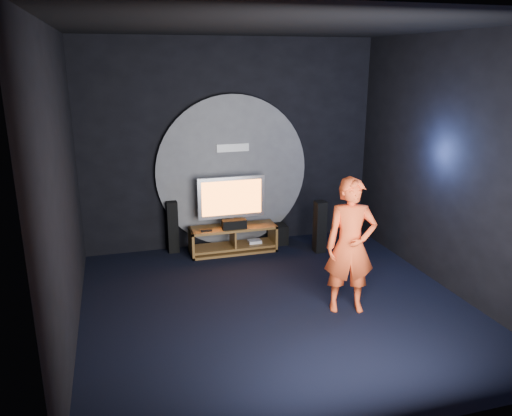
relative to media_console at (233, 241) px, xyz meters
The scene contains 15 objects.
floor 2.06m from the media_console, 87.42° to the right, with size 5.00×5.00×0.00m, color black.
back_wall 1.62m from the media_console, 78.41° to the left, with size 5.00×0.04×3.50m, color black.
front_wall 4.81m from the media_console, 88.84° to the right, with size 5.00×0.04×3.50m, color black.
left_wall 3.52m from the media_console, 139.59° to the right, with size 0.04×5.00×3.50m, color black.
right_wall 3.65m from the media_console, 38.34° to the right, with size 0.04×5.00×3.50m, color black.
ceiling 3.89m from the media_console, 87.42° to the right, with size 5.00×5.00×0.01m, color black.
wall_disc_panel 1.18m from the media_console, 76.80° to the left, with size 2.60×0.11×2.60m.
media_console is the anchor object (origin of this frame).
tv 0.72m from the media_console, 95.83° to the left, with size 1.13×0.22×0.84m.
center_speaker 0.35m from the media_console, 93.71° to the right, with size 0.40×0.15×0.15m, color black.
remote 0.56m from the media_console, 165.91° to the right, with size 0.18×0.05×0.02m, color black.
tower_speaker_left 1.05m from the media_console, 163.29° to the left, with size 0.18×0.20×0.88m, color black.
tower_speaker_right 1.48m from the media_console, 15.59° to the right, with size 0.18×0.20×0.88m, color black.
subwoofer 0.86m from the media_console, 11.33° to the left, with size 0.31×0.31×0.34m, color black.
player 2.66m from the media_console, 68.37° to the right, with size 0.64×0.42×1.76m, color #EA4A1F.
Camera 1 is at (-1.92, -5.66, 3.13)m, focal length 35.00 mm.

